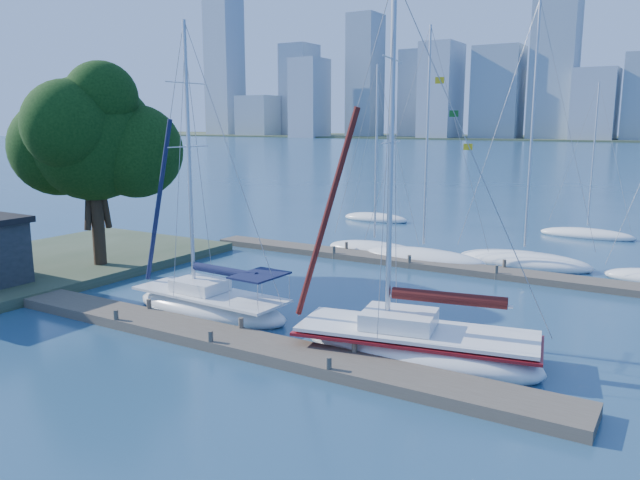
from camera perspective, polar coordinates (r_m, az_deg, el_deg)
The scene contains 12 objects.
ground at distance 24.21m, azimuth -8.53°, elevation -9.43°, with size 700.00×700.00×0.00m, color navy.
near_dock at distance 24.14m, azimuth -8.54°, elevation -8.98°, with size 26.00×2.00×0.40m, color #4D4538.
far_dock at distance 36.64m, azimuth 10.09°, elevation -2.23°, with size 30.00×1.80×0.36m, color #4D4538.
shore at distance 38.49m, azimuth -25.52°, elevation -2.40°, with size 12.00×22.00×0.50m, color #38472D.
tree at distance 36.02m, azimuth -20.11°, elevation 8.94°, with size 8.90×8.10×11.40m.
sailboat_navy at distance 27.75m, azimuth -10.09°, elevation -4.56°, with size 8.06×3.00×13.00m.
sailboat_maroon at distance 22.60m, azimuth 8.74°, elevation -8.20°, with size 9.43×4.60×13.61m.
bg_boat_1 at distance 40.20m, azimuth 5.01°, elevation -0.83°, with size 6.79×3.20×12.12m.
bg_boat_2 at distance 38.00m, azimuth 9.43°, elevation -1.57°, with size 7.83×3.00×14.07m.
bg_boat_3 at distance 38.48m, azimuth 18.15°, elevation -1.79°, with size 8.09×4.50×15.29m.
bg_boat_6 at distance 53.48m, azimuth 5.12°, elevation 2.03°, with size 6.18×3.93×11.65m.
bg_boat_7 at distance 49.59m, azimuth 23.23°, elevation 0.50°, with size 6.78×4.53×11.36m.
Camera 1 is at (14.61, -17.43, 8.29)m, focal length 35.00 mm.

